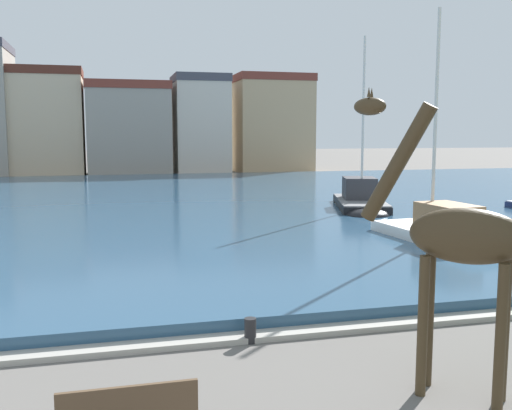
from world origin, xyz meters
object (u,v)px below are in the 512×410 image
giraffe_statue (457,241)px  sailboat_black (361,203)px  mooring_bollard (250,330)px  sailboat_white (432,234)px

giraffe_statue → sailboat_black: bearing=69.3°
giraffe_statue → sailboat_black: 20.49m
sailboat_black → mooring_bollard: sailboat_black is taller
sailboat_black → sailboat_white: size_ratio=1.06×
giraffe_statue → sailboat_white: size_ratio=0.58×
giraffe_statue → sailboat_white: sailboat_white is taller
sailboat_white → giraffe_statue: bearing=-119.9°
giraffe_statue → sailboat_white: 12.16m
giraffe_statue → sailboat_black: (7.23, 19.08, -1.88)m
sailboat_white → mooring_bollard: size_ratio=16.89×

